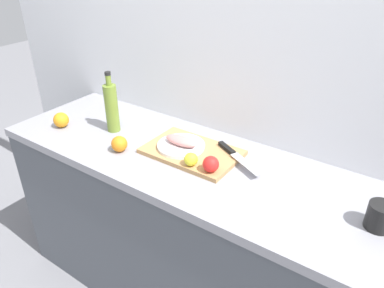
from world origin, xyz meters
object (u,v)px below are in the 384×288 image
object	(u,v)px
chef_knife	(234,154)
orange_0	(119,144)
lemon_0	(191,159)
fish_fillet	(181,141)
olive_oil_bottle	(112,107)
cutting_board	(192,152)
coffee_mug_0	(381,216)
white_plate	(181,146)

from	to	relation	value
chef_knife	orange_0	xyz separation A→B (m)	(-0.46, -0.23, 0.01)
chef_knife	lemon_0	distance (m)	0.20
lemon_0	fish_fillet	bearing A→B (deg)	141.34
fish_fillet	lemon_0	distance (m)	0.16
chef_knife	orange_0	bearing A→B (deg)	-126.44
fish_fillet	chef_knife	xyz separation A→B (m)	(0.23, 0.07, -0.02)
chef_knife	lemon_0	xyz separation A→B (m)	(-0.11, -0.17, 0.02)
chef_knife	olive_oil_bottle	size ratio (longest dim) A/B	0.89
cutting_board	chef_knife	world-z (taller)	chef_knife
cutting_board	coffee_mug_0	world-z (taller)	coffee_mug_0
cutting_board	olive_oil_bottle	distance (m)	0.47
chef_knife	lemon_0	size ratio (longest dim) A/B	4.71
white_plate	cutting_board	bearing A→B (deg)	8.04
cutting_board	white_plate	distance (m)	0.06
white_plate	olive_oil_bottle	distance (m)	0.41
fish_fillet	cutting_board	bearing A→B (deg)	8.04
fish_fillet	orange_0	distance (m)	0.28
white_plate	fish_fillet	size ratio (longest dim) A/B	1.33
chef_knife	coffee_mug_0	bearing A→B (deg)	17.67
cutting_board	orange_0	size ratio (longest dim) A/B	5.72
cutting_board	orange_0	world-z (taller)	orange_0
white_plate	lemon_0	bearing A→B (deg)	-38.66
cutting_board	chef_knife	xyz separation A→B (m)	(0.18, 0.06, 0.02)
white_plate	coffee_mug_0	distance (m)	0.84
coffee_mug_0	orange_0	distance (m)	1.07
chef_knife	lemon_0	bearing A→B (deg)	-95.36
orange_0	lemon_0	bearing A→B (deg)	9.71
chef_knife	orange_0	size ratio (longest dim) A/B	3.72
lemon_0	olive_oil_bottle	distance (m)	0.53
lemon_0	coffee_mug_0	size ratio (longest dim) A/B	0.45
coffee_mug_0	orange_0	world-z (taller)	coffee_mug_0
fish_fillet	olive_oil_bottle	size ratio (longest dim) A/B	0.53
fish_fillet	coffee_mug_0	bearing A→B (deg)	-1.96
cutting_board	fish_fillet	xyz separation A→B (m)	(-0.05, -0.01, 0.04)
lemon_0	orange_0	xyz separation A→B (m)	(-0.35, -0.06, -0.01)
olive_oil_bottle	coffee_mug_0	size ratio (longest dim) A/B	2.38
olive_oil_bottle	coffee_mug_0	world-z (taller)	olive_oil_bottle
white_plate	lemon_0	world-z (taller)	lemon_0
white_plate	olive_oil_bottle	size ratio (longest dim) A/B	0.71
cutting_board	fish_fillet	world-z (taller)	fish_fillet
cutting_board	lemon_0	size ratio (longest dim) A/B	7.25
chef_knife	coffee_mug_0	xyz separation A→B (m)	(0.61, -0.10, 0.02)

